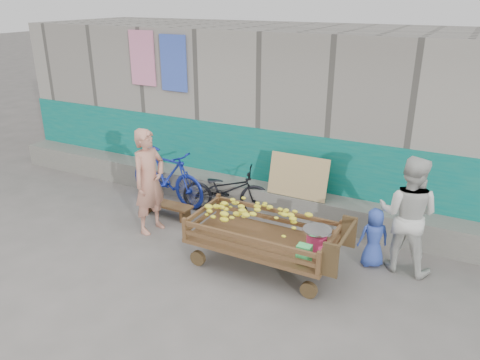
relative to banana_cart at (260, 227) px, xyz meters
The scene contains 9 objects.
ground 0.96m from the banana_cart, 119.93° to the right, with size 80.00×80.00×0.00m, color #5C5954.
building_wall 3.53m from the banana_cart, 96.16° to the left, with size 12.00×3.50×3.00m.
banana_cart is the anchor object (origin of this frame).
bench 2.27m from the banana_cart, 160.82° to the left, with size 0.92×0.28×0.23m.
vendor_man 2.03m from the banana_cart, behind, with size 0.62×0.40×1.69m, color tan.
woman 1.98m from the banana_cart, 26.91° to the left, with size 0.80×0.62×1.65m, color silver.
child 1.59m from the banana_cart, 29.70° to the left, with size 0.42×0.27×0.86m, color #304AAD.
bicycle_dark 1.90m from the banana_cart, 133.45° to the left, with size 0.54×1.54×0.81m, color black.
bicycle_blue 2.72m from the banana_cart, 153.48° to the left, with size 0.48×1.69×1.01m, color navy.
Camera 1 is at (2.75, -4.49, 3.56)m, focal length 35.00 mm.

